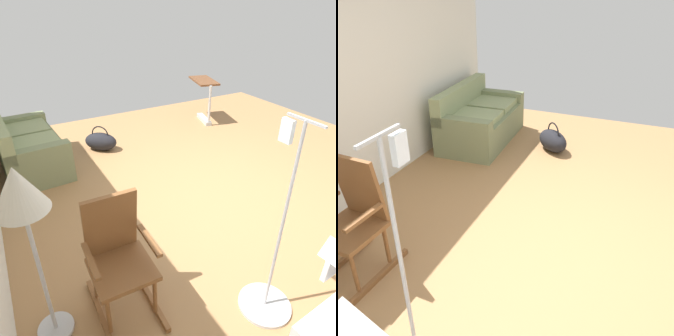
# 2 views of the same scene
# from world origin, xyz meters

# --- Properties ---
(ground_plane) EXTENTS (7.47, 7.47, 0.00)m
(ground_plane) POSITION_xyz_m (0.00, 0.00, 0.00)
(ground_plane) COLOR #9E7247
(couch) EXTENTS (1.65, 0.94, 0.85)m
(couch) POSITION_xyz_m (2.05, 1.99, 0.31)
(couch) COLOR #737D57
(couch) RESTS_ON ground
(rocking_chair) EXTENTS (0.77, 0.52, 1.05)m
(rocking_chair) POSITION_xyz_m (-0.92, 1.69, 0.50)
(rocking_chair) COLOR brown
(rocking_chair) RESTS_ON ground
(floor_lamp) EXTENTS (0.34, 0.34, 1.48)m
(floor_lamp) POSITION_xyz_m (-0.91, 2.25, 1.23)
(floor_lamp) COLOR #B2B5BA
(floor_lamp) RESTS_ON ground
(overbed_table) EXTENTS (0.88, 0.60, 0.84)m
(overbed_table) POSITION_xyz_m (2.43, -1.53, 0.53)
(overbed_table) COLOR #B2B5BA
(overbed_table) RESTS_ON ground
(duffel_bag) EXTENTS (0.62, 0.63, 0.43)m
(duffel_bag) POSITION_xyz_m (2.11, 0.84, 0.15)
(duffel_bag) COLOR black
(duffel_bag) RESTS_ON ground
(iv_pole) EXTENTS (0.44, 0.44, 1.69)m
(iv_pole) POSITION_xyz_m (-1.56, 0.65, 0.25)
(iv_pole) COLOR #B2B5BA
(iv_pole) RESTS_ON ground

